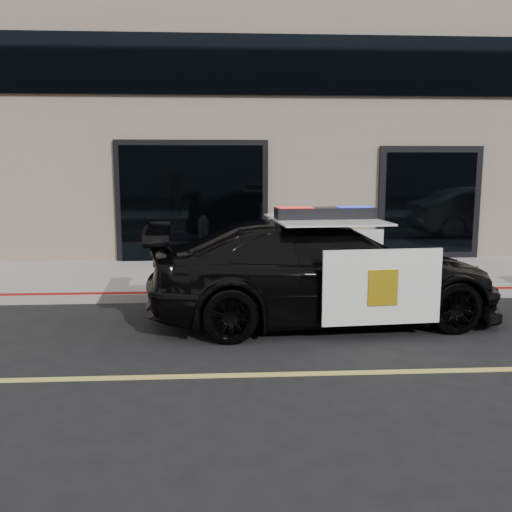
{
  "coord_description": "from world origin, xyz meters",
  "views": [
    {
      "loc": [
        -0.33,
        -6.09,
        2.35
      ],
      "look_at": [
        0.17,
        2.2,
        1.0
      ],
      "focal_mm": 40.0,
      "sensor_mm": 36.0,
      "label": 1
    }
  ],
  "objects": [
    {
      "name": "police_car",
      "position": [
        1.19,
        2.2,
        0.77
      ],
      "size": [
        2.97,
        5.59,
        1.72
      ],
      "color": "black",
      "rests_on": "ground"
    },
    {
      "name": "fire_hydrant",
      "position": [
        -0.85,
        4.03,
        0.52
      ],
      "size": [
        0.36,
        0.5,
        0.79
      ],
      "color": "#EDE8BC",
      "rests_on": "sidewalk_n"
    },
    {
      "name": "ground",
      "position": [
        0.0,
        0.0,
        0.0
      ],
      "size": [
        120.0,
        120.0,
        0.0
      ],
      "primitive_type": "plane",
      "color": "black",
      "rests_on": "ground"
    },
    {
      "name": "sidewalk_n",
      "position": [
        0.0,
        5.25,
        0.07
      ],
      "size": [
        60.0,
        3.5,
        0.15
      ],
      "primitive_type": "cube",
      "color": "gray",
      "rests_on": "ground"
    },
    {
      "name": "building_n",
      "position": [
        0.0,
        10.5,
        6.0
      ],
      "size": [
        60.0,
        7.0,
        12.0
      ],
      "primitive_type": "cube",
      "color": "#756856",
      "rests_on": "ground"
    }
  ]
}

